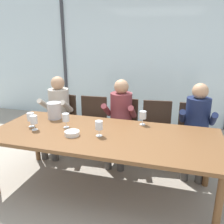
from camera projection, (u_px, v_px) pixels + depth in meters
The scene contains 20 objects.
ground at pixel (123, 153), 3.77m from camera, with size 14.00×14.00×0.00m, color #9E9384.
window_glass_panel at pixel (142, 62), 4.82m from camera, with size 7.79×0.03×2.60m, color silver.
window_mullion_left at pixel (65, 60), 5.27m from camera, with size 0.06×0.06×2.60m, color #38383D.
hillside_vineyard at pixel (156, 60), 7.68m from camera, with size 13.79×2.40×2.16m, color #477A38.
dining_table at pixel (103, 139), 2.65m from camera, with size 2.59×1.06×0.74m.
chair_near_curtain at pixel (62, 117), 3.84m from camera, with size 0.50×0.50×0.89m.
chair_left_of_center at pixel (92, 121), 3.68m from camera, with size 0.46×0.46×0.89m.
chair_center at pixel (123, 123), 3.56m from camera, with size 0.45×0.45×0.89m.
chair_right_of_center at pixel (157, 127), 3.43m from camera, with size 0.49×0.49×0.89m.
chair_near_window_right at pixel (192, 131), 3.28m from camera, with size 0.46×0.46×0.89m.
person_beige_jumper at pixel (57, 110), 3.65m from camera, with size 0.47×0.62×1.21m.
person_maroon_top at pixel (120, 115), 3.38m from camera, with size 0.47×0.62×1.21m.
person_navy_polo at pixel (197, 122), 3.10m from camera, with size 0.48×0.62×1.21m.
ice_bucket_primary at pixel (54, 110), 3.10m from camera, with size 0.19×0.19×0.22m.
tasting_bowl at pixel (72, 133), 2.57m from camera, with size 0.17×0.17×0.05m, color silver.
wine_glass_by_left_taster at pixel (143, 115), 2.87m from camera, with size 0.08×0.08×0.17m.
wine_glass_near_bucket at pixel (66, 118), 2.78m from camera, with size 0.08×0.08×0.17m.
wine_glass_center_pour at pixel (99, 125), 2.53m from camera, with size 0.08×0.08×0.17m.
wine_glass_by_right_taster at pixel (31, 117), 2.81m from camera, with size 0.08×0.08×0.17m.
wine_glass_spare_empty at pixel (34, 120), 2.71m from camera, with size 0.08×0.08×0.17m.
Camera 1 is at (0.77, -2.31, 1.76)m, focal length 37.31 mm.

